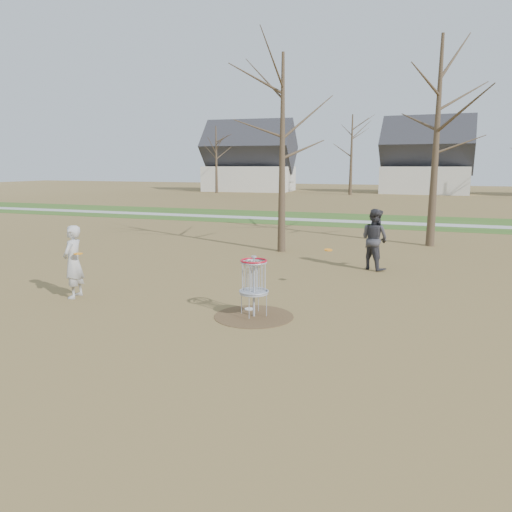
{
  "coord_description": "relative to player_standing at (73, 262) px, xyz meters",
  "views": [
    {
      "loc": [
        3.78,
        -10.15,
        3.36
      ],
      "look_at": [
        -0.5,
        1.5,
        1.1
      ],
      "focal_mm": 35.0,
      "sensor_mm": 36.0,
      "label": 1
    }
  ],
  "objects": [
    {
      "name": "footpath",
      "position": [
        4.91,
        20.04,
        -0.92
      ],
      "size": [
        160.0,
        1.5,
        0.01
      ],
      "primitive_type": "cube",
      "color": "#9E9E99",
      "rests_on": "green_band"
    },
    {
      "name": "disc_golf_basket",
      "position": [
        4.91,
        0.04,
        -0.02
      ],
      "size": [
        0.64,
        0.64,
        1.35
      ],
      "color": "#9EA3AD",
      "rests_on": "ground"
    },
    {
      "name": "player_throwing",
      "position": [
        6.78,
        6.27,
        0.06
      ],
      "size": [
        1.22,
        1.16,
        1.99
      ],
      "primitive_type": "imported",
      "rotation": [
        0.0,
        0.0,
        2.57
      ],
      "color": "#37363B",
      "rests_on": "ground"
    },
    {
      "name": "green_band",
      "position": [
        4.91,
        21.04,
        -0.93
      ],
      "size": [
        160.0,
        8.0,
        0.01
      ],
      "primitive_type": "cube",
      "color": "#2D5119",
      "rests_on": "ground"
    },
    {
      "name": "disc_grounded",
      "position": [
        4.63,
        0.49,
        -0.92
      ],
      "size": [
        0.22,
        0.22,
        0.02
      ],
      "primitive_type": "cylinder",
      "color": "silver",
      "rests_on": "dirt_circle"
    },
    {
      "name": "ground",
      "position": [
        4.91,
        0.04,
        -0.94
      ],
      "size": [
        160.0,
        160.0,
        0.0
      ],
      "primitive_type": "plane",
      "color": "brown",
      "rests_on": "ground"
    },
    {
      "name": "discs_in_play",
      "position": [
        3.23,
        1.59,
        0.2
      ],
      "size": [
        5.87,
        3.48,
        0.13
      ],
      "color": "orange",
      "rests_on": "ground"
    },
    {
      "name": "houses_row",
      "position": [
        9.23,
        52.6,
        2.59
      ],
      "size": [
        56.51,
        10.01,
        7.26
      ],
      "color": "silver",
      "rests_on": "ground"
    },
    {
      "name": "dirt_circle",
      "position": [
        4.91,
        0.04,
        -0.93
      ],
      "size": [
        1.8,
        1.8,
        0.01
      ],
      "primitive_type": "cylinder",
      "color": "#47331E",
      "rests_on": "ground"
    },
    {
      "name": "bare_trees",
      "position": [
        6.69,
        35.83,
        4.41
      ],
      "size": [
        52.62,
        44.98,
        9.0
      ],
      "color": "#382B1E",
      "rests_on": "ground"
    },
    {
      "name": "player_standing",
      "position": [
        0.0,
        0.0,
        0.0
      ],
      "size": [
        0.58,
        0.76,
        1.87
      ],
      "primitive_type": "imported",
      "rotation": [
        0.0,
        0.0,
        -1.37
      ],
      "color": "#B8B8B8",
      "rests_on": "ground"
    }
  ]
}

